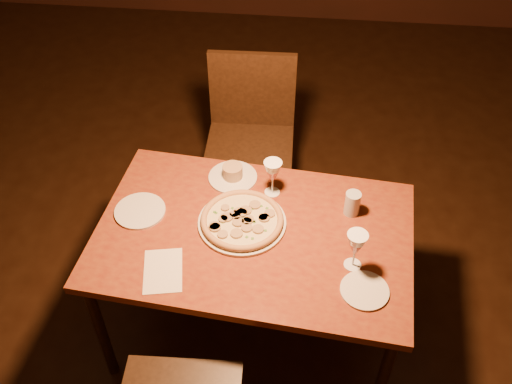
# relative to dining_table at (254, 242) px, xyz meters

# --- Properties ---
(floor) EXTENTS (7.00, 7.00, 0.00)m
(floor) POSITION_rel_dining_table_xyz_m (-0.22, -0.24, -0.63)
(floor) COLOR black
(floor) RESTS_ON ground
(dining_table) EXTENTS (1.36, 0.94, 0.69)m
(dining_table) POSITION_rel_dining_table_xyz_m (0.00, 0.00, 0.00)
(dining_table) COLOR brown
(dining_table) RESTS_ON floor
(chair_far) EXTENTS (0.47, 0.47, 0.95)m
(chair_far) POSITION_rel_dining_table_xyz_m (-0.11, 0.84, -0.10)
(chair_far) COLOR black
(chair_far) RESTS_ON floor
(pizza_plate) EXTENTS (0.37, 0.37, 0.04)m
(pizza_plate) POSITION_rel_dining_table_xyz_m (-0.05, 0.04, 0.08)
(pizza_plate) COLOR silver
(pizza_plate) RESTS_ON dining_table
(ramekin_saucer) EXTENTS (0.22, 0.22, 0.07)m
(ramekin_saucer) POSITION_rel_dining_table_xyz_m (-0.13, 0.32, 0.08)
(ramekin_saucer) COLOR silver
(ramekin_saucer) RESTS_ON dining_table
(wine_glass_far) EXTENTS (0.08, 0.08, 0.18)m
(wine_glass_far) POSITION_rel_dining_table_xyz_m (0.06, 0.24, 0.15)
(wine_glass_far) COLOR #BB514E
(wine_glass_far) RESTS_ON dining_table
(wine_glass_right) EXTENTS (0.08, 0.08, 0.18)m
(wine_glass_right) POSITION_rel_dining_table_xyz_m (0.40, -0.13, 0.15)
(wine_glass_right) COLOR #BB514E
(wine_glass_right) RESTS_ON dining_table
(water_tumbler) EXTENTS (0.07, 0.07, 0.11)m
(water_tumbler) POSITION_rel_dining_table_xyz_m (0.40, 0.16, 0.12)
(water_tumbler) COLOR #ABB3BA
(water_tumbler) RESTS_ON dining_table
(side_plate_left) EXTENTS (0.22, 0.22, 0.01)m
(side_plate_left) POSITION_rel_dining_table_xyz_m (-0.49, 0.06, 0.07)
(side_plate_left) COLOR silver
(side_plate_left) RESTS_ON dining_table
(side_plate_near) EXTENTS (0.18, 0.18, 0.01)m
(side_plate_near) POSITION_rel_dining_table_xyz_m (0.44, -0.25, 0.07)
(side_plate_near) COLOR silver
(side_plate_near) RESTS_ON dining_table
(menu_card) EXTENTS (0.19, 0.24, 0.00)m
(menu_card) POSITION_rel_dining_table_xyz_m (-0.33, -0.24, 0.06)
(menu_card) COLOR beige
(menu_card) RESTS_ON dining_table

